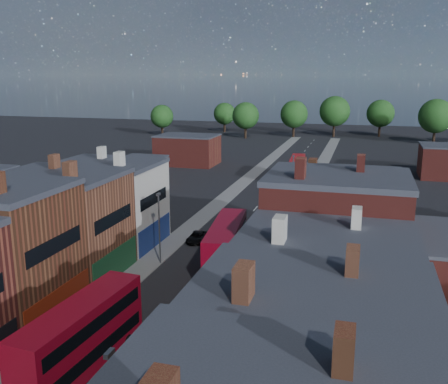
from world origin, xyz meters
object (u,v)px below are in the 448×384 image
Objects in this scene: bus_2 at (297,169)px; ped_1 at (90,293)px; car_2 at (197,237)px; car_3 at (265,227)px; bus_0 at (81,336)px; car_1 at (169,334)px; ped_3 at (247,322)px; bus_1 at (226,247)px.

bus_2 reaches higher than ped_1.
car_3 is (7.51, 6.28, 0.07)m from car_2.
ped_1 is (-5.43, 10.14, -1.90)m from bus_0.
ped_3 reaches higher than car_1.
car_3 is at bearing 78.59° from bus_1.
bus_2 is at bearing 77.39° from car_2.
ped_3 is at bearing -87.85° from car_3.
bus_1 is (4.84, 20.35, 0.13)m from bus_0.
car_2 is 2.75× the size of ped_1.
bus_2 is (5.77, 68.74, -0.19)m from bus_0.
bus_2 is at bearing 82.14° from bus_1.
bus_0 is at bearing -110.14° from bus_1.
ped_3 is at bearing -63.39° from car_2.
bus_2 is at bearing 86.73° from car_1.
car_2 is 23.63m from ped_3.
bus_1 is 7.27× the size of ped_3.
bus_0 reaches higher than ped_3.
bus_2 is at bearing 89.71° from bus_0.
bus_0 is 29.28m from car_2.
bus_1 is 1.13× the size of bus_2.
ped_1 is at bearing -104.86° from bus_2.
car_1 is (4.35, 5.40, -2.14)m from bus_0.
ped_1 reaches higher than car_1.
bus_1 is 2.97× the size of car_2.
ped_1 is 0.89× the size of ped_3.
ped_3 is (5.13, -11.88, -1.93)m from bus_1.
car_2 is (-5.79, 23.76, -0.07)m from car_1.
bus_0 reaches higher than car_1.
bus_0 is 20.92m from bus_1.
bus_1 is at bearing -151.11° from ped_1.
car_3 is at bearing 84.73° from car_1.
ped_3 is at bearing 157.89° from ped_1.
car_2 is 2.45× the size of ped_3.
ped_1 is (-10.27, -10.22, -2.03)m from bus_1.
bus_0 reaches higher than bus_2.
bus_1 is 11.07m from car_2.
car_2 is 9.79m from car_3.
bus_1 is 13.08m from ped_3.
bus_1 reaches higher than ped_1.
bus_0 is 3.02× the size of car_1.
car_2 is (-6.29, 8.81, -2.33)m from bus_1.
bus_0 is 6.92× the size of ped_3.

